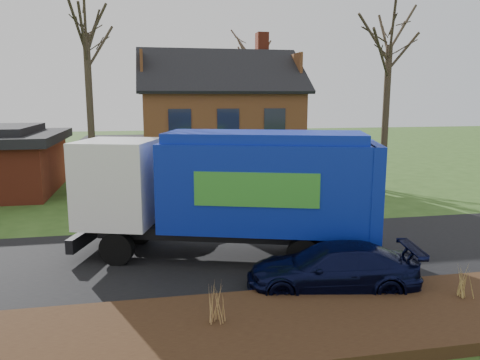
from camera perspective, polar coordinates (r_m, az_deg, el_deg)
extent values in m
plane|color=#2D4C19|center=(15.90, -2.34, -9.33)|extent=(120.00, 120.00, 0.00)
cube|color=black|center=(15.90, -2.34, -9.30)|extent=(80.00, 7.00, 0.02)
cube|color=black|center=(11.06, 2.05, -17.64)|extent=(80.00, 3.50, 0.30)
cube|color=#C1B99B|center=(29.40, -2.66, 2.44)|extent=(9.00, 7.50, 2.70)
cube|color=#522F17|center=(29.15, -2.70, 7.80)|extent=(9.00, 7.50, 2.80)
cube|color=maroon|center=(30.85, 2.69, 16.04)|extent=(0.70, 0.90, 1.60)
cube|color=#C1B99B|center=(28.67, -14.87, 1.81)|extent=(3.50, 5.50, 2.60)
cube|color=black|center=(28.50, -15.00, 4.63)|extent=(3.90, 5.90, 0.24)
cylinder|color=black|center=(15.52, -14.78, -8.07)|extent=(1.14, 0.67, 1.08)
cylinder|color=black|center=(17.47, -12.20, -5.90)|extent=(1.14, 0.67, 1.08)
cylinder|color=black|center=(14.51, 7.79, -9.11)|extent=(1.14, 0.67, 1.08)
cylinder|color=black|center=(16.58, 7.64, -6.63)|extent=(1.14, 0.67, 1.08)
cylinder|color=black|center=(14.61, 13.14, -9.15)|extent=(1.14, 0.67, 1.08)
cylinder|color=black|center=(16.67, 12.30, -6.69)|extent=(1.14, 0.67, 1.08)
cube|color=black|center=(15.55, -0.73, -6.36)|extent=(8.86, 3.88, 0.36)
cube|color=white|center=(16.13, -14.56, -0.24)|extent=(3.05, 3.19, 2.80)
cube|color=black|center=(16.54, -18.27, 0.38)|extent=(0.77, 2.20, 0.93)
cube|color=black|center=(17.04, -18.20, -6.49)|extent=(1.03, 2.55, 0.47)
cube|color=#0C2199|center=(15.08, 2.97, -0.63)|extent=(7.00, 4.44, 2.80)
cube|color=#0C2199|center=(14.87, 3.02, 5.26)|extent=(6.61, 4.05, 0.31)
cube|color=#0C2199|center=(15.27, 15.67, -1.25)|extent=(1.14, 2.63, 3.00)
cube|color=#37902F|center=(13.79, 1.98, -1.21)|extent=(3.56, 1.17, 1.04)
cube|color=#37902F|center=(16.37, 2.72, 0.60)|extent=(3.56, 1.17, 1.04)
imported|color=#A5A8AD|center=(18.89, -9.10, -4.12)|extent=(4.39, 2.56, 1.37)
imported|color=black|center=(13.22, 11.15, -10.54)|extent=(4.92, 2.68, 1.35)
cylinder|color=#393022|center=(25.16, -17.76, 7.17)|extent=(0.35, 0.35, 8.39)
cylinder|color=#382E22|center=(27.12, 17.30, 6.98)|extent=(0.37, 0.37, 8.01)
cylinder|color=#47342A|center=(37.85, 1.19, 8.66)|extent=(0.33, 0.33, 8.60)
cone|color=#A37B48|center=(10.82, -2.77, -14.69)|extent=(0.04, 0.04, 0.92)
cone|color=#A37B48|center=(10.81, -3.56, -14.74)|extent=(0.04, 0.04, 0.92)
cone|color=#A37B48|center=(10.84, -1.99, -14.64)|extent=(0.04, 0.04, 0.92)
cone|color=#A37B48|center=(10.93, -2.87, -14.44)|extent=(0.04, 0.04, 0.92)
cone|color=#A37B48|center=(10.72, -2.68, -14.95)|extent=(0.04, 0.04, 0.92)
cone|color=#A28847|center=(13.35, 25.68, -11.04)|extent=(0.04, 0.04, 0.81)
cone|color=#A28847|center=(13.27, 25.18, -11.13)|extent=(0.04, 0.04, 0.81)
cone|color=#A28847|center=(13.44, 26.18, -10.95)|extent=(0.04, 0.04, 0.81)
cone|color=#A28847|center=(13.44, 25.39, -10.89)|extent=(0.04, 0.04, 0.81)
cone|color=#A28847|center=(13.27, 25.98, -11.20)|extent=(0.04, 0.04, 0.81)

